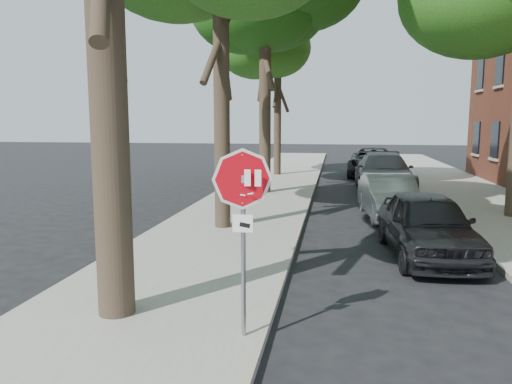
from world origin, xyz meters
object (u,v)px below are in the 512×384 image
(stop_sign, at_px, (243,206))
(car_b, at_px, (389,197))
(tree_far, at_px, (278,43))
(car_d, at_px, (373,162))
(car_c, at_px, (384,173))
(car_a, at_px, (427,225))

(stop_sign, height_order, car_b, stop_sign)
(stop_sign, xyz_separation_m, tree_far, (-2.02, 21.14, 5.26))
(car_d, bearing_deg, stop_sign, -93.64)
(tree_far, relative_size, car_c, 1.63)
(car_d, bearing_deg, car_b, -86.80)
(stop_sign, relative_size, car_c, 0.46)
(car_a, xyz_separation_m, car_b, (-0.38, 4.58, -0.05))
(stop_sign, bearing_deg, car_c, 78.26)
(car_a, bearing_deg, stop_sign, -127.12)
(car_a, relative_size, car_b, 1.04)
(stop_sign, bearing_deg, car_a, 57.02)
(car_c, distance_m, car_d, 6.02)
(stop_sign, height_order, car_c, stop_sign)
(stop_sign, distance_m, car_b, 10.18)
(tree_far, relative_size, car_a, 2.14)
(car_d, bearing_deg, car_c, -84.90)
(stop_sign, bearing_deg, car_d, 81.49)
(car_a, bearing_deg, tree_far, 104.21)
(stop_sign, height_order, car_a, stop_sign)
(car_c, bearing_deg, car_b, -94.12)
(car_c, bearing_deg, car_d, 89.61)
(stop_sign, distance_m, car_a, 6.18)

